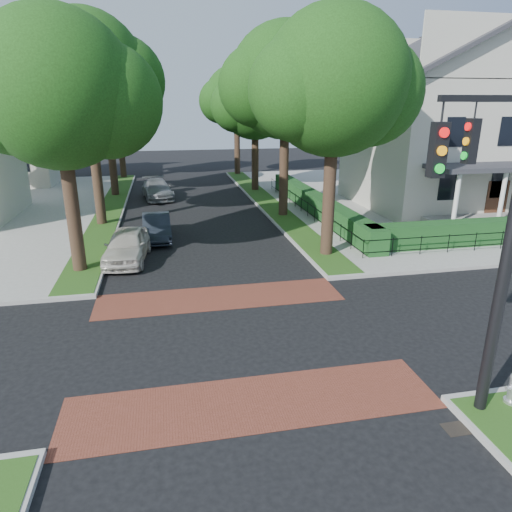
% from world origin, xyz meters
% --- Properties ---
extents(ground, '(120.00, 120.00, 0.00)m').
position_xyz_m(ground, '(0.00, 0.00, 0.00)').
color(ground, black).
rests_on(ground, ground).
extents(sidewalk_ne, '(30.00, 30.00, 0.15)m').
position_xyz_m(sidewalk_ne, '(19.50, 19.00, 0.07)').
color(sidewalk_ne, gray).
rests_on(sidewalk_ne, ground).
extents(crosswalk_far, '(9.00, 2.20, 0.01)m').
position_xyz_m(crosswalk_far, '(0.00, 3.20, 0.01)').
color(crosswalk_far, brown).
rests_on(crosswalk_far, ground).
extents(crosswalk_near, '(9.00, 2.20, 0.01)m').
position_xyz_m(crosswalk_near, '(0.00, -3.20, 0.01)').
color(crosswalk_near, brown).
rests_on(crosswalk_near, ground).
extents(storm_drain, '(0.65, 0.45, 0.01)m').
position_xyz_m(storm_drain, '(4.30, -5.00, 0.01)').
color(storm_drain, black).
rests_on(storm_drain, ground).
extents(grass_strip_ne, '(1.60, 29.80, 0.02)m').
position_xyz_m(grass_strip_ne, '(5.40, 19.10, 0.16)').
color(grass_strip_ne, '#244313').
rests_on(grass_strip_ne, sidewalk_ne).
extents(grass_strip_nw, '(1.60, 29.80, 0.02)m').
position_xyz_m(grass_strip_nw, '(-5.40, 19.10, 0.16)').
color(grass_strip_nw, '#244313').
rests_on(grass_strip_nw, sidewalk_nw).
extents(tree_right_near, '(7.75, 6.67, 10.66)m').
position_xyz_m(tree_right_near, '(5.60, 7.24, 7.63)').
color(tree_right_near, black).
rests_on(tree_right_near, sidewalk_ne).
extents(tree_right_mid, '(8.25, 7.09, 11.22)m').
position_xyz_m(tree_right_mid, '(5.61, 15.25, 7.99)').
color(tree_right_mid, black).
rests_on(tree_right_mid, sidewalk_ne).
extents(tree_right_far, '(7.25, 6.23, 9.74)m').
position_xyz_m(tree_right_far, '(5.60, 24.22, 6.91)').
color(tree_right_far, black).
rests_on(tree_right_far, sidewalk_ne).
extents(tree_right_back, '(7.50, 6.45, 10.20)m').
position_xyz_m(tree_right_back, '(5.60, 33.23, 7.27)').
color(tree_right_back, black).
rests_on(tree_right_back, sidewalk_ne).
extents(tree_left_near, '(7.50, 6.45, 10.20)m').
position_xyz_m(tree_left_near, '(-5.40, 7.23, 7.27)').
color(tree_left_near, black).
rests_on(tree_left_near, sidewalk_nw).
extents(tree_left_mid, '(8.00, 6.88, 11.48)m').
position_xyz_m(tree_left_mid, '(-5.39, 15.24, 8.34)').
color(tree_left_mid, black).
rests_on(tree_left_mid, sidewalk_nw).
extents(tree_left_far, '(7.00, 6.02, 9.86)m').
position_xyz_m(tree_left_far, '(-5.40, 24.22, 7.12)').
color(tree_left_far, black).
rests_on(tree_left_far, sidewalk_nw).
extents(tree_left_back, '(7.75, 6.66, 10.44)m').
position_xyz_m(tree_left_back, '(-5.40, 33.24, 7.41)').
color(tree_left_back, black).
rests_on(tree_left_back, sidewalk_nw).
extents(hedge_main_road, '(1.00, 18.00, 1.20)m').
position_xyz_m(hedge_main_road, '(7.70, 15.00, 0.75)').
color(hedge_main_road, '#19491E').
rests_on(hedge_main_road, sidewalk_ne).
extents(fence_main_road, '(0.06, 18.00, 0.90)m').
position_xyz_m(fence_main_road, '(6.90, 15.00, 0.60)').
color(fence_main_road, black).
rests_on(fence_main_road, sidewalk_ne).
extents(house_victorian, '(13.00, 13.05, 12.48)m').
position_xyz_m(house_victorian, '(17.51, 15.92, 6.02)').
color(house_victorian, beige).
rests_on(house_victorian, sidewalk_ne).
extents(traffic_signal, '(2.17, 2.00, 8.00)m').
position_xyz_m(traffic_signal, '(4.89, -4.41, 4.71)').
color(traffic_signal, black).
rests_on(traffic_signal, sidewalk_se).
extents(parked_car_front, '(2.19, 4.52, 1.49)m').
position_xyz_m(parked_car_front, '(-3.60, 8.19, 0.74)').
color(parked_car_front, beige).
rests_on(parked_car_front, ground).
extents(parked_car_middle, '(1.52, 4.07, 1.33)m').
position_xyz_m(parked_car_middle, '(-2.30, 11.48, 0.66)').
color(parked_car_middle, black).
rests_on(parked_car_middle, ground).
extents(parked_car_rear, '(2.62, 5.08, 1.41)m').
position_xyz_m(parked_car_rear, '(-2.30, 22.60, 0.70)').
color(parked_car_rear, gray).
rests_on(parked_car_rear, ground).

